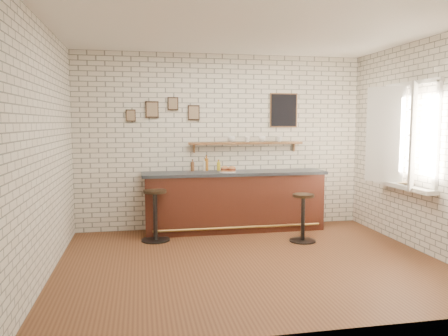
% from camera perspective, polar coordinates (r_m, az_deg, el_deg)
% --- Properties ---
extents(ground, '(5.00, 5.00, 0.00)m').
position_cam_1_polar(ground, '(5.93, 3.46, -12.09)').
color(ground, brown).
rests_on(ground, ground).
extents(bar_counter, '(3.10, 0.65, 1.01)m').
position_cam_1_polar(bar_counter, '(7.45, 1.39, -4.32)').
color(bar_counter, '#481D13').
rests_on(bar_counter, ground).
extents(sandwich_plate, '(0.28, 0.28, 0.01)m').
position_cam_1_polar(sandwich_plate, '(7.29, 0.48, -0.49)').
color(sandwich_plate, white).
rests_on(sandwich_plate, bar_counter).
extents(ciabatta_sandwich, '(0.26, 0.17, 0.08)m').
position_cam_1_polar(ciabatta_sandwich, '(7.29, 0.57, -0.11)').
color(ciabatta_sandwich, '#B87E4B').
rests_on(ciabatta_sandwich, sandwich_plate).
extents(potato_chips, '(0.26, 0.19, 0.00)m').
position_cam_1_polar(potato_chips, '(7.28, 0.31, -0.43)').
color(potato_chips, '#C08A43').
rests_on(potato_chips, sandwich_plate).
extents(bitters_bottle_brown, '(0.06, 0.06, 0.20)m').
position_cam_1_polar(bitters_bottle_brown, '(7.45, -4.14, 0.22)').
color(bitters_bottle_brown, brown).
rests_on(bitters_bottle_brown, bar_counter).
extents(bitters_bottle_white, '(0.06, 0.06, 0.23)m').
position_cam_1_polar(bitters_bottle_white, '(7.47, -2.57, 0.33)').
color(bitters_bottle_white, beige).
rests_on(bitters_bottle_white, bar_counter).
extents(bitters_bottle_amber, '(0.07, 0.07, 0.28)m').
position_cam_1_polar(bitters_bottle_amber, '(7.47, -2.31, 0.49)').
color(bitters_bottle_amber, '#935517').
rests_on(bitters_bottle_amber, bar_counter).
extents(condiment_bottle_yellow, '(0.06, 0.06, 0.19)m').
position_cam_1_polar(condiment_bottle_yellow, '(7.51, -0.70, 0.26)').
color(condiment_bottle_yellow, gold).
rests_on(condiment_bottle_yellow, bar_counter).
extents(bar_stool_left, '(0.44, 0.44, 0.80)m').
position_cam_1_polar(bar_stool_left, '(6.89, -8.97, -5.90)').
color(bar_stool_left, black).
rests_on(bar_stool_left, ground).
extents(bar_stool_right, '(0.41, 0.41, 0.74)m').
position_cam_1_polar(bar_stool_right, '(6.88, 10.28, -6.20)').
color(bar_stool_right, black).
rests_on(bar_stool_right, ground).
extents(wall_shelf, '(2.00, 0.18, 0.18)m').
position_cam_1_polar(wall_shelf, '(7.59, 2.90, 3.26)').
color(wall_shelf, brown).
rests_on(wall_shelf, ground).
extents(shelf_cup_a, '(0.19, 0.19, 0.10)m').
position_cam_1_polar(shelf_cup_a, '(7.52, 0.97, 3.81)').
color(shelf_cup_a, white).
rests_on(shelf_cup_a, wall_shelf).
extents(shelf_cup_b, '(0.12, 0.12, 0.09)m').
position_cam_1_polar(shelf_cup_b, '(7.59, 3.09, 3.77)').
color(shelf_cup_b, white).
rests_on(shelf_cup_b, wall_shelf).
extents(shelf_cup_c, '(0.14, 0.14, 0.10)m').
position_cam_1_polar(shelf_cup_c, '(7.65, 4.99, 3.81)').
color(shelf_cup_c, white).
rests_on(shelf_cup_c, wall_shelf).
extents(shelf_cup_d, '(0.10, 0.10, 0.09)m').
position_cam_1_polar(shelf_cup_d, '(7.75, 7.25, 3.77)').
color(shelf_cup_d, white).
rests_on(shelf_cup_d, wall_shelf).
extents(back_wall_decor, '(2.96, 0.02, 0.56)m').
position_cam_1_polar(back_wall_decor, '(7.62, 1.50, 7.55)').
color(back_wall_decor, black).
rests_on(back_wall_decor, ground).
extents(window_sill, '(0.20, 1.35, 0.06)m').
position_cam_1_polar(window_sill, '(6.97, 22.37, -2.21)').
color(window_sill, white).
rests_on(window_sill, ground).
extents(casement_window, '(0.40, 1.30, 1.56)m').
position_cam_1_polar(casement_window, '(6.88, 22.32, 3.97)').
color(casement_window, white).
rests_on(casement_window, ground).
extents(book_lower, '(0.22, 0.25, 0.02)m').
position_cam_1_polar(book_lower, '(6.92, 22.40, -1.93)').
color(book_lower, tan).
rests_on(book_lower, window_sill).
extents(book_upper, '(0.27, 0.28, 0.02)m').
position_cam_1_polar(book_upper, '(6.94, 22.28, -1.74)').
color(book_upper, tan).
rests_on(book_upper, book_lower).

